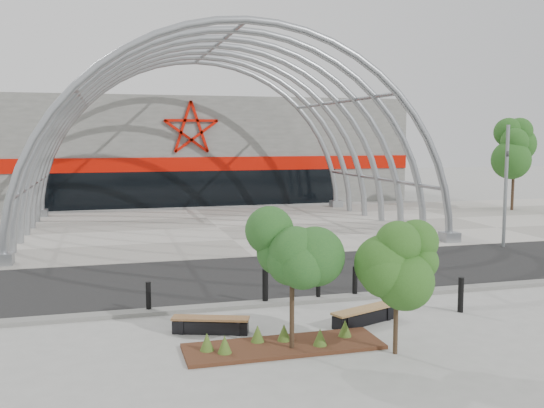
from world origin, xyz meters
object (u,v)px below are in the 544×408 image
Objects in this scene: street_tree_1 at (397,255)px; bollard_2 at (355,282)px; bench_1 at (364,316)px; street_tree_0 at (292,245)px; signal_pole at (506,184)px; bench_0 at (211,325)px.

bollard_2 is (1.06, 4.92, -1.86)m from street_tree_1.
bollard_2 is at bearing 72.31° from bench_1.
street_tree_0 is 2.46m from street_tree_1.
signal_pole reaches higher than bench_1.
street_tree_1 reaches higher than bench_1.
bench_0 is 2.05× the size of bollard_2.
bench_0 is at bearing -150.33° from signal_pole.
bollard_2 is at bearing 50.73° from street_tree_0.
bench_1 is at bearing 84.25° from street_tree_1.
bench_1 is at bearing -107.69° from bollard_2.
bollard_2 is at bearing 24.33° from bench_0.
bench_0 is at bearing 146.28° from street_tree_1.
street_tree_0 is 3.80m from bench_1.
street_tree_0 reaches higher than bollard_2.
street_tree_0 is 5.73m from bollard_2.
bench_0 is 0.97× the size of bench_1.
street_tree_0 is 1.70× the size of bench_1.
bollard_2 is at bearing -147.87° from signal_pole.
bollard_2 reaches higher than bench_1.
street_tree_1 is 3.17m from bench_1.
bench_0 is 4.21m from bench_1.
street_tree_1 is 3.29× the size of bollard_2.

